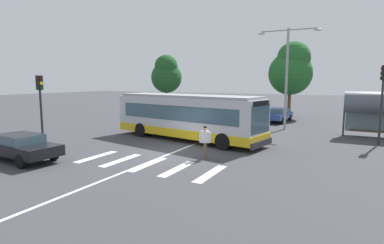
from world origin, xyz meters
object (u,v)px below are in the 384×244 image
city_transit_bus (187,117)px  traffic_light_far_corner (382,92)px  pedestrian_crossing_street (205,140)px  traffic_light_near_corner (40,98)px  background_tree_left (166,74)px  foreground_sedan (20,146)px  parked_car_charcoal (251,113)px  parked_car_blue (278,114)px  twin_arm_street_lamp (287,67)px  bus_stop_shelter (378,104)px  parked_car_red (202,111)px  parked_car_teal (224,112)px  background_tree_right (291,69)px

city_transit_bus → traffic_light_far_corner: size_ratio=2.31×
city_transit_bus → pedestrian_crossing_street: size_ratio=6.62×
traffic_light_near_corner → background_tree_left: background_tree_left is taller
foreground_sedan → parked_car_charcoal: size_ratio=1.00×
parked_car_blue → twin_arm_street_lamp: 6.44m
background_tree_left → bus_stop_shelter: bearing=-20.0°
city_transit_bus → background_tree_left: 18.54m
traffic_light_near_corner → background_tree_left: bearing=99.3°
parked_car_charcoal → bus_stop_shelter: bearing=-26.5°
parked_car_red → parked_car_teal: (2.74, -0.26, 0.00)m
parked_car_teal → bus_stop_shelter: size_ratio=1.06×
foreground_sedan → parked_car_blue: (8.28, 20.96, 0.00)m
parked_car_red → bus_stop_shelter: bearing=-18.9°
foreground_sedan → traffic_light_near_corner: (-2.72, 3.34, 2.16)m
pedestrian_crossing_street → parked_car_blue: size_ratio=0.37×
parked_car_blue → pedestrian_crossing_street: bearing=-90.6°
parked_car_red → background_tree_right: background_tree_right is taller
traffic_light_near_corner → bus_stop_shelter: (19.00, 12.04, -0.50)m
parked_car_charcoal → background_tree_left: (-11.74, 2.87, 4.02)m
bus_stop_shelter → traffic_light_near_corner: bearing=-147.6°
city_transit_bus → parked_car_blue: 12.69m
parked_car_red → traffic_light_far_corner: size_ratio=0.92×
parked_car_red → bus_stop_shelter: bus_stop_shelter is taller
parked_car_red → background_tree_right: bearing=27.9°
city_transit_bus → background_tree_right: bearing=77.0°
parked_car_teal → parked_car_charcoal: size_ratio=0.98×
bus_stop_shelter → background_tree_right: 12.95m
traffic_light_far_corner → bus_stop_shelter: size_ratio=1.16×
pedestrian_crossing_street → traffic_light_far_corner: traffic_light_far_corner is taller
parked_car_teal → background_tree_right: (5.78, 4.78, 4.50)m
background_tree_right → traffic_light_near_corner: bearing=-117.2°
traffic_light_near_corner → twin_arm_street_lamp: size_ratio=0.53×
parked_car_blue → background_tree_left: background_tree_left is taller
city_transit_bus → bus_stop_shelter: (11.49, 6.59, 0.83)m
pedestrian_crossing_street → traffic_light_near_corner: traffic_light_near_corner is taller
pedestrian_crossing_street → twin_arm_street_lamp: 12.70m
parked_car_blue → traffic_light_near_corner: traffic_light_near_corner is taller
city_transit_bus → traffic_light_far_corner: (11.51, 3.98, 1.71)m
parked_car_red → background_tree_left: (-6.12, 2.59, 4.02)m
parked_car_charcoal → parked_car_blue: bearing=7.1°
parked_car_red → parked_car_teal: bearing=-5.5°
background_tree_left → traffic_light_near_corner: bearing=-80.7°
parked_car_teal → traffic_light_near_corner: traffic_light_near_corner is taller
parked_car_teal → background_tree_right: background_tree_right is taller
traffic_light_near_corner → background_tree_right: 24.95m
bus_stop_shelter → background_tree_right: bearing=127.3°
parked_car_blue → traffic_light_far_corner: bearing=-45.6°
pedestrian_crossing_street → traffic_light_far_corner: (8.19, 8.18, 2.33)m
pedestrian_crossing_street → background_tree_left: bearing=126.7°
pedestrian_crossing_street → parked_car_teal: bearing=108.1°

